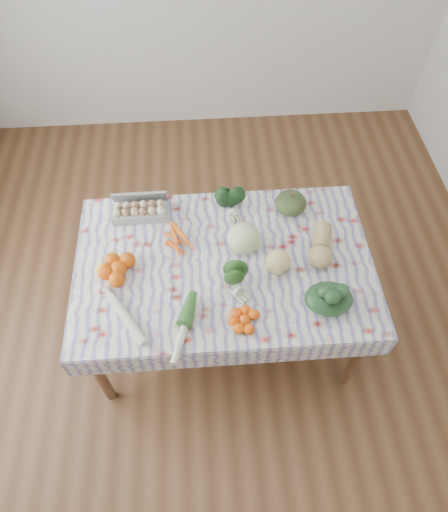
{
  "coord_description": "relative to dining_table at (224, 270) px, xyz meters",
  "views": [
    {
      "loc": [
        -0.1,
        -1.45,
        2.84
      ],
      "look_at": [
        0.0,
        0.0,
        0.82
      ],
      "focal_mm": 32.0,
      "sensor_mm": 36.0,
      "label": 1
    }
  ],
  "objects": [
    {
      "name": "ground",
      "position": [
        0.0,
        0.0,
        -0.68
      ],
      "size": [
        4.5,
        4.5,
        0.0
      ],
      "primitive_type": "plane",
      "color": "#56351D",
      "rests_on": "ground"
    },
    {
      "name": "dining_table",
      "position": [
        0.0,
        0.0,
        0.0
      ],
      "size": [
        1.6,
        1.0,
        0.75
      ],
      "color": "brown",
      "rests_on": "ground"
    },
    {
      "name": "tablecloth",
      "position": [
        0.0,
        0.0,
        0.08
      ],
      "size": [
        1.66,
        1.06,
        0.01
      ],
      "primitive_type": "cube",
      "color": "silver",
      "rests_on": "dining_table"
    },
    {
      "name": "egg_carton",
      "position": [
        -0.47,
        0.37,
        0.13
      ],
      "size": [
        0.33,
        0.13,
        0.09
      ],
      "primitive_type": "cube",
      "rotation": [
        0.0,
        0.0,
        0.0
      ],
      "color": "gray",
      "rests_on": "tablecloth"
    },
    {
      "name": "carrot_bunch",
      "position": [
        -0.24,
        0.16,
        0.1
      ],
      "size": [
        0.26,
        0.25,
        0.04
      ],
      "primitive_type": "cube",
      "rotation": [
        0.0,
        0.0,
        0.43
      ],
      "color": "#F85F14",
      "rests_on": "tablecloth"
    },
    {
      "name": "kale_bunch",
      "position": [
        0.07,
        0.37,
        0.15
      ],
      "size": [
        0.16,
        0.15,
        0.13
      ],
      "primitive_type": "ellipsoid",
      "rotation": [
        0.0,
        0.0,
        0.15
      ],
      "color": "black",
      "rests_on": "tablecloth"
    },
    {
      "name": "kabocha_squash",
      "position": [
        0.42,
        0.36,
        0.15
      ],
      "size": [
        0.22,
        0.22,
        0.12
      ],
      "primitive_type": "ellipsoid",
      "rotation": [
        0.0,
        0.0,
        -0.19
      ],
      "color": "#364822",
      "rests_on": "tablecloth"
    },
    {
      "name": "cabbage",
      "position": [
        0.12,
        0.09,
        0.18
      ],
      "size": [
        0.18,
        0.18,
        0.18
      ],
      "primitive_type": "sphere",
      "rotation": [
        0.0,
        0.0,
        0.0
      ],
      "color": "#BEDE93",
      "rests_on": "tablecloth"
    },
    {
      "name": "butternut_squash",
      "position": [
        0.55,
        0.03,
        0.15
      ],
      "size": [
        0.2,
        0.31,
        0.13
      ],
      "primitive_type": "ellipsoid",
      "rotation": [
        0.0,
        0.0,
        -0.27
      ],
      "color": "tan",
      "rests_on": "tablecloth"
    },
    {
      "name": "orange_cluster",
      "position": [
        -0.57,
        -0.03,
        0.13
      ],
      "size": [
        0.36,
        0.36,
        0.09
      ],
      "primitive_type": "cube",
      "rotation": [
        0.0,
        0.0,
        -0.38
      ],
      "color": "#E3550A",
      "rests_on": "tablecloth"
    },
    {
      "name": "broccoli",
      "position": [
        0.02,
        -0.18,
        0.14
      ],
      "size": [
        0.22,
        0.22,
        0.12
      ],
      "primitive_type": "ellipsoid",
      "rotation": [
        0.0,
        0.0,
        0.69
      ],
      "color": "#234F1B",
      "rests_on": "tablecloth"
    },
    {
      "name": "mandarin_cluster",
      "position": [
        0.08,
        -0.38,
        0.11
      ],
      "size": [
        0.25,
        0.25,
        0.06
      ],
      "primitive_type": "cube",
      "rotation": [
        0.0,
        0.0,
        -0.41
      ],
      "color": "#FC5D0D",
      "rests_on": "tablecloth"
    },
    {
      "name": "grapefruit",
      "position": [
        0.29,
        -0.07,
        0.15
      ],
      "size": [
        0.17,
        0.17,
        0.14
      ],
      "primitive_type": "sphere",
      "rotation": [
        0.0,
        0.0,
        -0.32
      ],
      "color": "#DFCF7A",
      "rests_on": "tablecloth"
    },
    {
      "name": "spinach_bag",
      "position": [
        0.52,
        -0.3,
        0.14
      ],
      "size": [
        0.31,
        0.28,
        0.11
      ],
      "primitive_type": "ellipsoid",
      "rotation": [
        0.0,
        0.0,
        0.4
      ],
      "color": "#173219",
      "rests_on": "tablecloth"
    },
    {
      "name": "daikon",
      "position": [
        -0.51,
        -0.33,
        0.11
      ],
      "size": [
        0.24,
        0.33,
        0.05
      ],
      "primitive_type": "cylinder",
      "rotation": [
        1.57,
        0.0,
        0.57
      ],
      "color": "beige",
      "rests_on": "tablecloth"
    },
    {
      "name": "leek",
      "position": [
        -0.23,
        -0.4,
        0.1
      ],
      "size": [
        0.15,
        0.38,
        0.04
      ],
      "primitive_type": "cylinder",
      "rotation": [
        1.57,
        0.0,
        -0.28
      ],
      "color": "beige",
      "rests_on": "tablecloth"
    }
  ]
}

